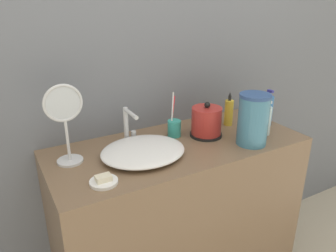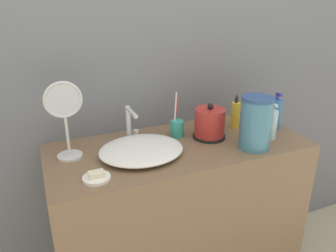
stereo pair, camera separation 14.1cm
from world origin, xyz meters
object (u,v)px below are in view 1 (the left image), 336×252
Objects in this scene: toothbrush_cup at (174,128)px; water_pitcher at (253,119)px; shampoo_bottle at (265,120)px; lotion_bottle at (267,110)px; mouthwash_bottle at (229,112)px; vanity_mirror at (65,119)px; faucet at (129,123)px; electric_kettle at (206,123)px.

water_pitcher is at bearing -43.07° from toothbrush_cup.
toothbrush_cup is at bearing 153.93° from shampoo_bottle.
water_pitcher reaches higher than lotion_bottle.
lotion_bottle reaches higher than mouthwash_bottle.
shampoo_bottle is 0.91m from vanity_mirror.
mouthwash_bottle reaches higher than faucet.
electric_kettle is 0.90× the size of lotion_bottle.
electric_kettle is (0.35, -0.11, -0.03)m from faucet.
water_pitcher is (0.13, -0.17, 0.05)m from electric_kettle.
toothbrush_cup reaches higher than shampoo_bottle.
shampoo_bottle reaches higher than electric_kettle.
vanity_mirror is 1.39× the size of water_pitcher.
lotion_bottle is (0.35, -0.03, 0.01)m from electric_kettle.
water_pitcher is at bearing -16.45° from vanity_mirror.
toothbrush_cup reaches higher than faucet.
toothbrush_cup is 0.32m from mouthwash_bottle.
vanity_mirror reaches higher than faucet.
shampoo_bottle is 0.19m from mouthwash_bottle.
lotion_bottle reaches higher than electric_kettle.
electric_kettle is 0.19m from mouthwash_bottle.
electric_kettle is 0.22m from water_pitcher.
lotion_bottle reaches higher than faucet.
toothbrush_cup is 0.66× the size of vanity_mirror.
mouthwash_bottle is at bearing 0.67° from vanity_mirror.
vanity_mirror is (-0.89, 0.17, 0.11)m from shampoo_bottle.
faucet is 0.95× the size of electric_kettle.
shampoo_bottle is at bearing -10.89° from vanity_mirror.
water_pitcher reaches higher than faucet.
faucet is 0.64m from shampoo_bottle.
shampoo_bottle is 0.15m from water_pitcher.
toothbrush_cup is 0.43m from shampoo_bottle.
vanity_mirror is (-0.50, -0.02, 0.14)m from toothbrush_cup.
faucet is at bearing 148.65° from water_pitcher.
shampoo_bottle is 0.53× the size of vanity_mirror.
vanity_mirror reaches higher than water_pitcher.
water_pitcher is (-0.13, -0.05, 0.05)m from shampoo_bottle.
electric_kettle reaches higher than faucet.
mouthwash_bottle is 0.82m from vanity_mirror.
faucet is 0.37m from electric_kettle.
vanity_mirror is at bearing 163.55° from water_pitcher.
water_pitcher is at bearing -148.34° from lotion_bottle.
mouthwash_bottle is 0.54× the size of vanity_mirror.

